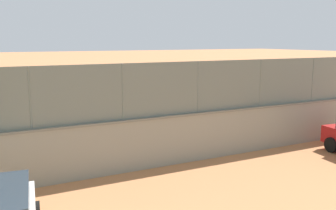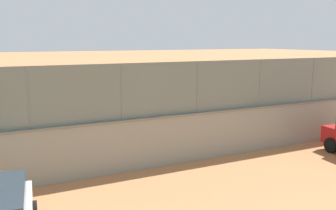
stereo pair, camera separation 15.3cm
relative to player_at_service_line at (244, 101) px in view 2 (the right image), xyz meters
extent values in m
plane|color=#B27247|center=(5.77, -7.69, -0.91)|extent=(260.00, 260.00, 0.00)
cube|color=gray|center=(8.67, 5.97, -0.01)|extent=(33.68, 0.94, 1.79)
cube|color=slate|center=(8.67, 5.97, 0.92)|extent=(33.68, 1.00, 0.08)
cube|color=slate|center=(8.67, 5.97, 1.93)|extent=(33.00, 0.65, 1.94)
cylinder|color=slate|center=(1.17, 6.11, 1.93)|extent=(0.07, 0.07, 1.94)
cylinder|color=slate|center=(4.17, 6.06, 1.93)|extent=(0.07, 0.07, 1.94)
cylinder|color=slate|center=(7.17, 6.00, 1.93)|extent=(0.07, 0.07, 1.94)
cylinder|color=slate|center=(10.17, 5.94, 1.93)|extent=(0.07, 0.07, 1.94)
cylinder|color=slate|center=(13.17, 5.89, 1.93)|extent=(0.07, 0.07, 1.94)
cylinder|color=black|center=(-0.07, -0.08, -0.53)|extent=(0.20, 0.20, 0.76)
cylinder|color=black|center=(0.02, 0.10, -0.53)|extent=(0.20, 0.20, 0.76)
cylinder|color=white|center=(-0.03, 0.01, 0.13)|extent=(0.45, 0.45, 0.56)
cylinder|color=tan|center=(-0.11, -0.28, 0.25)|extent=(0.52, 0.31, 0.16)
cylinder|color=tan|center=(0.37, 0.14, 0.25)|extent=(0.52, 0.31, 0.16)
sphere|color=tan|center=(-0.03, 0.01, 0.52)|extent=(0.22, 0.22, 0.22)
cylinder|color=red|center=(-0.03, 0.01, 0.62)|extent=(0.30, 0.30, 0.05)
cylinder|color=black|center=(0.53, 0.06, 0.25)|extent=(0.29, 0.16, 0.04)
ellipsoid|color=#333338|center=(0.73, -0.03, 0.25)|extent=(0.28, 0.16, 0.24)
cylinder|color=#591919|center=(9.42, -3.05, -0.55)|extent=(0.19, 0.19, 0.73)
cylinder|color=#591919|center=(9.61, -2.99, -0.55)|extent=(0.19, 0.19, 0.73)
cylinder|color=beige|center=(9.51, -3.02, 0.08)|extent=(0.43, 0.43, 0.54)
cylinder|color=#D8AD84|center=(9.26, -3.16, 0.19)|extent=(0.25, 0.51, 0.16)
cylinder|color=#D8AD84|center=(9.87, -3.21, 0.19)|extent=(0.25, 0.51, 0.16)
sphere|color=#D8AD84|center=(9.51, -3.02, 0.45)|extent=(0.21, 0.21, 0.21)
cylinder|color=black|center=(9.51, -3.02, 0.54)|extent=(0.27, 0.27, 0.05)
cylinder|color=black|center=(9.93, -3.39, 0.19)|extent=(0.13, 0.30, 0.04)
ellipsoid|color=#333338|center=(10.00, -3.59, 0.19)|extent=(0.12, 0.29, 0.24)
sphere|color=orange|center=(-0.65, 0.88, 0.09)|extent=(0.10, 0.10, 0.10)
cylinder|color=black|center=(1.75, 7.79, -0.60)|extent=(0.28, 0.64, 0.62)
camera|label=1|loc=(14.73, 17.82, 3.68)|focal=40.00mm
camera|label=2|loc=(14.60, 17.89, 3.68)|focal=40.00mm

